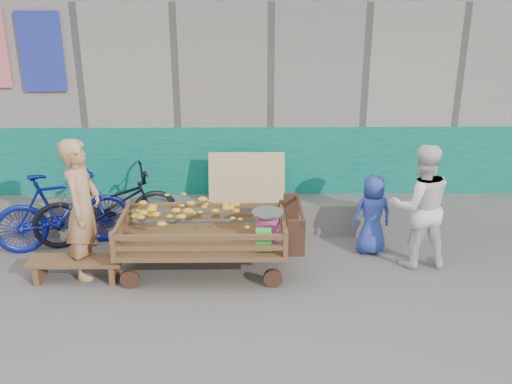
{
  "coord_description": "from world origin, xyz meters",
  "views": [
    {
      "loc": [
        0.34,
        -4.85,
        3.29
      ],
      "look_at": [
        0.41,
        1.2,
        1.0
      ],
      "focal_mm": 40.0,
      "sensor_mm": 36.0,
      "label": 1
    }
  ],
  "objects_px": {
    "banana_cart": "(199,225)",
    "child": "(372,215)",
    "bicycle_dark": "(107,206)",
    "bicycle_blue": "(63,211)",
    "vendor_man": "(83,209)",
    "bench": "(76,265)",
    "woman": "(420,206)"
  },
  "relations": [
    {
      "from": "banana_cart",
      "to": "child",
      "type": "xyz_separation_m",
      "value": [
        2.11,
        0.51,
        -0.1
      ]
    },
    {
      "from": "bicycle_dark",
      "to": "bicycle_blue",
      "type": "height_order",
      "value": "bicycle_blue"
    },
    {
      "from": "vendor_man",
      "to": "bicycle_blue",
      "type": "relative_size",
      "value": 0.97
    },
    {
      "from": "bench",
      "to": "vendor_man",
      "type": "xyz_separation_m",
      "value": [
        0.1,
        0.16,
        0.63
      ]
    },
    {
      "from": "banana_cart",
      "to": "bench",
      "type": "bearing_deg",
      "value": -172.99
    },
    {
      "from": "bench",
      "to": "woman",
      "type": "relative_size",
      "value": 0.71
    },
    {
      "from": "banana_cart",
      "to": "bench",
      "type": "distance_m",
      "value": 1.48
    },
    {
      "from": "banana_cart",
      "to": "woman",
      "type": "relative_size",
      "value": 1.4
    },
    {
      "from": "vendor_man",
      "to": "woman",
      "type": "bearing_deg",
      "value": -82.74
    },
    {
      "from": "banana_cart",
      "to": "bicycle_dark",
      "type": "height_order",
      "value": "bicycle_dark"
    },
    {
      "from": "banana_cart",
      "to": "child",
      "type": "height_order",
      "value": "child"
    },
    {
      "from": "woman",
      "to": "child",
      "type": "height_order",
      "value": "woman"
    },
    {
      "from": "bench",
      "to": "woman",
      "type": "bearing_deg",
      "value": 5.06
    },
    {
      "from": "child",
      "to": "banana_cart",
      "type": "bearing_deg",
      "value": 3.46
    },
    {
      "from": "woman",
      "to": "bicycle_blue",
      "type": "xyz_separation_m",
      "value": [
        -4.38,
        0.51,
        -0.24
      ]
    },
    {
      "from": "banana_cart",
      "to": "child",
      "type": "relative_size",
      "value": 2.06
    },
    {
      "from": "child",
      "to": "woman",
      "type": "bearing_deg",
      "value": 135.82
    },
    {
      "from": "child",
      "to": "bicycle_blue",
      "type": "distance_m",
      "value": 3.9
    },
    {
      "from": "bench",
      "to": "vendor_man",
      "type": "height_order",
      "value": "vendor_man"
    },
    {
      "from": "banana_cart",
      "to": "bicycle_dark",
      "type": "relative_size",
      "value": 1.13
    },
    {
      "from": "bicycle_blue",
      "to": "banana_cart",
      "type": "bearing_deg",
      "value": -130.11
    },
    {
      "from": "banana_cart",
      "to": "bicycle_dark",
      "type": "xyz_separation_m",
      "value": [
        -1.28,
        0.88,
        -0.12
      ]
    },
    {
      "from": "bench",
      "to": "woman",
      "type": "height_order",
      "value": "woman"
    },
    {
      "from": "banana_cart",
      "to": "vendor_man",
      "type": "height_order",
      "value": "vendor_man"
    },
    {
      "from": "vendor_man",
      "to": "bicycle_dark",
      "type": "relative_size",
      "value": 0.88
    },
    {
      "from": "vendor_man",
      "to": "banana_cart",
      "type": "bearing_deg",
      "value": -84.9
    },
    {
      "from": "bicycle_dark",
      "to": "bicycle_blue",
      "type": "xyz_separation_m",
      "value": [
        -0.51,
        -0.19,
        0.02
      ]
    },
    {
      "from": "bench",
      "to": "banana_cart",
      "type": "bearing_deg",
      "value": 7.01
    },
    {
      "from": "banana_cart",
      "to": "vendor_man",
      "type": "distance_m",
      "value": 1.33
    },
    {
      "from": "banana_cart",
      "to": "bicycle_blue",
      "type": "height_order",
      "value": "bicycle_blue"
    },
    {
      "from": "bench",
      "to": "child",
      "type": "bearing_deg",
      "value": 10.96
    },
    {
      "from": "child",
      "to": "bicycle_blue",
      "type": "xyz_separation_m",
      "value": [
        -3.9,
        0.18,
        -0.0
      ]
    }
  ]
}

